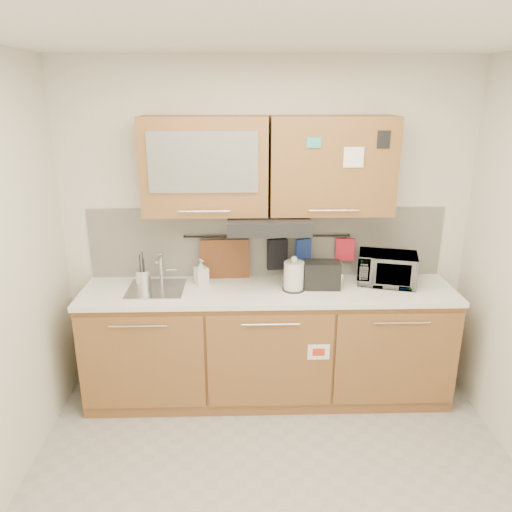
{
  "coord_description": "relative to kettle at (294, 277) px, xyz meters",
  "views": [
    {
      "loc": [
        -0.19,
        -2.32,
        2.34
      ],
      "look_at": [
        -0.1,
        1.05,
        1.23
      ],
      "focal_mm": 35.0,
      "sensor_mm": 36.0,
      "label": 1
    }
  ],
  "objects": [
    {
      "name": "floor",
      "position": [
        -0.19,
        -1.16,
        -1.03
      ],
      "size": [
        3.2,
        3.2,
        0.0
      ],
      "primitive_type": "plane",
      "color": "#9E9993",
      "rests_on": "ground"
    },
    {
      "name": "ceiling",
      "position": [
        -0.19,
        -1.16,
        1.57
      ],
      "size": [
        3.2,
        3.2,
        0.0
      ],
      "primitive_type": "plane",
      "rotation": [
        3.14,
        0.0,
        0.0
      ],
      "color": "white",
      "rests_on": "wall_back"
    },
    {
      "name": "wall_back",
      "position": [
        -0.19,
        0.34,
        0.27
      ],
      "size": [
        3.2,
        0.0,
        3.2
      ],
      "primitive_type": "plane",
      "rotation": [
        1.57,
        0.0,
        0.0
      ],
      "color": "silver",
      "rests_on": "ground"
    },
    {
      "name": "base_cabinet",
      "position": [
        -0.19,
        0.03,
        -0.62
      ],
      "size": [
        2.8,
        0.64,
        0.88
      ],
      "color": "#985C35",
      "rests_on": "floor"
    },
    {
      "name": "countertop",
      "position": [
        -0.19,
        0.03,
        -0.13
      ],
      "size": [
        2.82,
        0.62,
        0.04
      ],
      "primitive_type": "cube",
      "color": "white",
      "rests_on": "base_cabinet"
    },
    {
      "name": "backsplash",
      "position": [
        -0.19,
        0.32,
        0.17
      ],
      "size": [
        2.8,
        0.02,
        0.56
      ],
      "primitive_type": "cube",
      "color": "silver",
      "rests_on": "countertop"
    },
    {
      "name": "upper_cabinets",
      "position": [
        -0.19,
        0.16,
        0.8
      ],
      "size": [
        1.82,
        0.37,
        0.7
      ],
      "color": "#985C35",
      "rests_on": "wall_back"
    },
    {
      "name": "range_hood",
      "position": [
        -0.19,
        0.09,
        0.39
      ],
      "size": [
        0.6,
        0.46,
        0.1
      ],
      "primitive_type": "cube",
      "color": "black",
      "rests_on": "upper_cabinets"
    },
    {
      "name": "sink",
      "position": [
        -1.04,
        0.04,
        -0.1
      ],
      "size": [
        0.42,
        0.4,
        0.26
      ],
      "color": "silver",
      "rests_on": "countertop"
    },
    {
      "name": "utensil_rail",
      "position": [
        -0.19,
        0.29,
        0.23
      ],
      "size": [
        1.3,
        0.02,
        0.02
      ],
      "primitive_type": "cylinder",
      "rotation": [
        0.0,
        1.57,
        0.0
      ],
      "color": "black",
      "rests_on": "backsplash"
    },
    {
      "name": "utensil_crock",
      "position": [
        -1.14,
        0.09,
        -0.03
      ],
      "size": [
        0.12,
        0.12,
        0.28
      ],
      "rotation": [
        0.0,
        0.0,
        -0.07
      ],
      "color": "silver",
      "rests_on": "countertop"
    },
    {
      "name": "kettle",
      "position": [
        0.0,
        0.0,
        0.0
      ],
      "size": [
        0.19,
        0.17,
        0.27
      ],
      "rotation": [
        0.0,
        0.0,
        -0.07
      ],
      "color": "silver",
      "rests_on": "countertop"
    },
    {
      "name": "toaster",
      "position": [
        0.22,
        0.04,
        -0.0
      ],
      "size": [
        0.28,
        0.18,
        0.21
      ],
      "rotation": [
        0.0,
        0.0,
        -0.05
      ],
      "color": "black",
      "rests_on": "countertop"
    },
    {
      "name": "microwave",
      "position": [
        0.73,
        0.11,
        0.01
      ],
      "size": [
        0.5,
        0.4,
        0.24
      ],
      "primitive_type": "imported",
      "rotation": [
        0.0,
        0.0,
        -0.27
      ],
      "color": "#999999",
      "rests_on": "countertop"
    },
    {
      "name": "soap_bottle",
      "position": [
        -0.7,
        0.13,
        -0.0
      ],
      "size": [
        0.13,
        0.13,
        0.2
      ],
      "primitive_type": "imported",
      "rotation": [
        0.0,
        0.0,
        0.48
      ],
      "color": "#999999",
      "rests_on": "countertop"
    },
    {
      "name": "cutting_board",
      "position": [
        -0.52,
        0.27,
        -0.02
      ],
      "size": [
        0.39,
        0.05,
        0.48
      ],
      "primitive_type": "cube",
      "rotation": [
        0.0,
        0.0,
        0.05
      ],
      "color": "brown",
      "rests_on": "utensil_rail"
    },
    {
      "name": "oven_mitt",
      "position": [
        0.1,
        0.27,
        0.11
      ],
      "size": [
        0.13,
        0.08,
        0.21
      ],
      "primitive_type": "cube",
      "rotation": [
        0.0,
        0.0,
        0.4
      ],
      "color": "navy",
      "rests_on": "utensil_rail"
    },
    {
      "name": "dark_pouch",
      "position": [
        -0.11,
        0.27,
        0.09
      ],
      "size": [
        0.16,
        0.07,
        0.25
      ],
      "primitive_type": "cube",
      "rotation": [
        0.0,
        0.0,
        0.19
      ],
      "color": "black",
      "rests_on": "utensil_rail"
    },
    {
      "name": "pot_holder",
      "position": [
        0.43,
        0.27,
        0.12
      ],
      "size": [
        0.15,
        0.04,
        0.18
      ],
      "primitive_type": "cube",
      "rotation": [
        0.0,
        0.0,
        -0.11
      ],
      "color": "red",
      "rests_on": "utensil_rail"
    }
  ]
}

